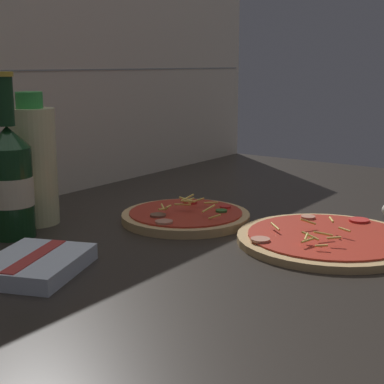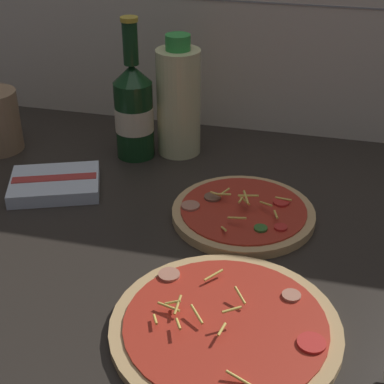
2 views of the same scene
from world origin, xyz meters
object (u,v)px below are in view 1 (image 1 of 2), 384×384
Objects in this scene: pizza_far at (186,216)px; beer_bottle at (10,180)px; oil_bottle at (33,164)px; pizza_near at (328,239)px; dish_towel at (35,264)px.

beer_bottle is at bearing 144.18° from pizza_far.
beer_bottle is 8.95cm from oil_bottle.
pizza_near is 53.73cm from oil_bottle.
pizza_far is at bearing -35.82° from beer_bottle.
dish_towel is at bearing 178.39° from pizza_far.
pizza_far is 29.51cm from oil_bottle.
oil_bottle is (-17.04, 21.87, 10.11)cm from pizza_far.
beer_bottle is at bearing -154.78° from oil_bottle.
dish_towel is (-37.10, 28.11, 0.48)cm from pizza_near.
dish_towel is at bearing -130.17° from oil_bottle.
beer_bottle is at bearing 121.29° from pizza_near.
oil_bottle is at bearing 49.83° from dish_towel.
pizza_far reaches higher than pizza_near.
dish_towel is at bearing 142.84° from pizza_near.
oil_bottle is at bearing 111.65° from pizza_near.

